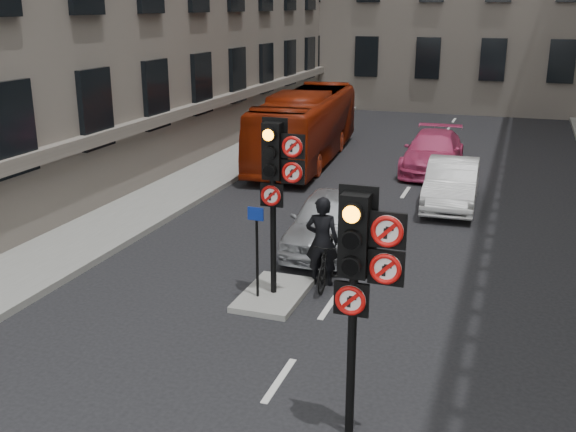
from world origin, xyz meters
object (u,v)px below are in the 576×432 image
Objects in this scene: signal_far at (277,170)px; car_silver at (328,220)px; signal_near at (361,263)px; bus_red at (306,126)px; motorcycle at (329,262)px; car_pink at (433,152)px; info_sign at (257,240)px; motorcyclist at (322,241)px; car_white at (452,183)px.

signal_far reaches higher than car_silver.
signal_near reaches higher than bus_red.
motorcycle is at bearing -74.55° from bus_red.
car_pink is 12.76m from info_sign.
car_pink is at bearing 84.85° from motorcycle.
car_silver is 0.85× the size of car_pink.
bus_red is 5.50× the size of motorcycle.
car_pink reaches higher than motorcycle.
motorcyclist is (0.65, 1.01, -1.73)m from signal_far.
bus_red is at bearing 105.12° from signal_far.
car_silver is 2.16× the size of info_sign.
motorcycle is at bearing -94.64° from car_pink.
car_pink is 2.46× the size of motorcyclist.
signal_far is 0.37× the size of bus_red.
car_white is at bearing -41.36° from bus_red.
car_silver is at bearing -83.45° from motorcyclist.
car_white is at bearing -76.46° from car_pink.
bus_red is at bearing 108.46° from motorcycle.
car_silver is 9.12m from car_pink.
car_pink is at bearing -100.46° from motorcyclist.
car_white is 0.87× the size of car_pink.
motorcycle is (4.17, -11.49, -0.81)m from bus_red.
motorcycle is at bearing 51.72° from signal_far.
motorcyclist is at bearing 111.32° from signal_near.
motorcycle is (0.79, 1.01, -2.18)m from signal_far.
signal_near is 0.86× the size of car_white.
car_white is at bearing 71.79° from signal_far.
car_pink is 11.32m from motorcyclist.
motorcycle is 1.91m from info_sign.
motorcyclist reaches higher than car_silver.
motorcycle is at bearing 173.94° from motorcyclist.
car_silver is at bearing -73.64° from bus_red.
signal_near is 0.37× the size of bus_red.
car_pink is at bearing 82.79° from info_sign.
car_pink is at bearing -6.87° from bus_red.
bus_red is 12.18m from motorcyclist.
signal_far is 0.86× the size of car_white.
signal_far is 2.10m from motorcyclist.
motorcycle is at bearing -76.40° from car_silver.
car_white is 7.53m from bus_red.
car_silver is at bearing 83.80° from info_sign.
signal_far is at bearing -110.34° from car_white.
motorcyclist is 1.03× the size of info_sign.
signal_near is 2.05× the size of motorcycle.
signal_far is at bearing -79.38° from bus_red.
signal_near reaches higher than car_white.
car_silver reaches higher than car_white.
bus_red is at bearing 104.49° from info_sign.
car_silver is 2.37m from motorcycle.
info_sign is at bearing -99.26° from car_pink.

